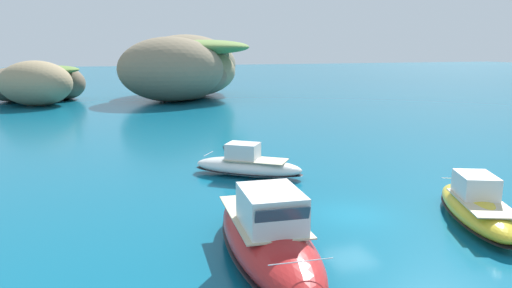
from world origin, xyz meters
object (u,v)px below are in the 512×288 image
Objects in this scene: islet_large at (185,69)px; motorboat_yellow at (476,207)px; motorboat_red at (268,236)px; motorboat_white at (248,165)px; islet_small at (35,83)px.

islet_large is 3.87× the size of motorboat_yellow.
motorboat_red is at bearing -175.88° from motorboat_yellow.
motorboat_yellow is at bearing -55.16° from motorboat_white.
islet_large reaches higher than islet_small.
motorboat_red is (-3.09, -12.78, 0.31)m from motorboat_white.
motorboat_red is 1.30× the size of motorboat_yellow.
islet_small is 2.43× the size of motorboat_yellow.
islet_large is 65.31m from motorboat_red.
motorboat_yellow is at bearing 4.12° from motorboat_red.
islet_small is 68.84m from motorboat_yellow.
islet_small is at bearing 110.10° from motorboat_white.
islet_small reaches higher than motorboat_white.
motorboat_white is at bearing 76.41° from motorboat_red.
motorboat_red is at bearing -103.59° from motorboat_white.
islet_small is 54.66m from motorboat_white.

